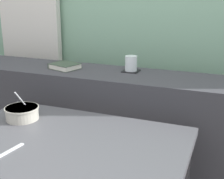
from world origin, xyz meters
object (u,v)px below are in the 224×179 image
at_px(breakfast_table, 68,162).
at_px(coaster_square, 131,71).
at_px(juice_glass, 131,64).
at_px(closed_book, 65,66).
at_px(fork_utensil, 8,152).
at_px(soup_bowl, 22,113).

bearing_deg(breakfast_table, coaster_square, 84.82).
height_order(coaster_square, juice_glass, juice_glass).
relative_size(coaster_square, closed_book, 0.47).
xyz_separation_m(closed_book, fork_utensil, (0.19, -0.83, -0.17)).
bearing_deg(closed_book, juice_glass, 11.34).
xyz_separation_m(coaster_square, soup_bowl, (-0.41, -0.60, -0.13)).
distance_m(juice_glass, closed_book, 0.44).
relative_size(juice_glass, closed_book, 0.45).
distance_m(breakfast_table, fork_utensil, 0.28).
distance_m(juice_glass, soup_bowl, 0.74).
bearing_deg(breakfast_table, fork_utensil, -132.22).
bearing_deg(breakfast_table, juice_glass, 84.82).
height_order(breakfast_table, soup_bowl, soup_bowl).
xyz_separation_m(coaster_square, fork_utensil, (-0.24, -0.92, -0.16)).
height_order(coaster_square, soup_bowl, coaster_square).
height_order(coaster_square, closed_book, closed_book).
bearing_deg(fork_utensil, closed_book, 111.29).
relative_size(coaster_square, juice_glass, 1.05).
bearing_deg(closed_book, soup_bowl, -86.98).
bearing_deg(juice_glass, closed_book, -168.66).
height_order(juice_glass, closed_book, juice_glass).
bearing_deg(soup_bowl, coaster_square, 55.73).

